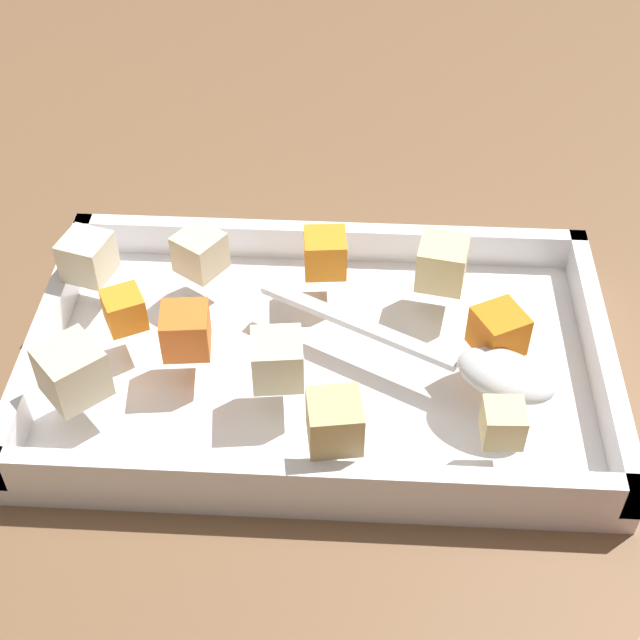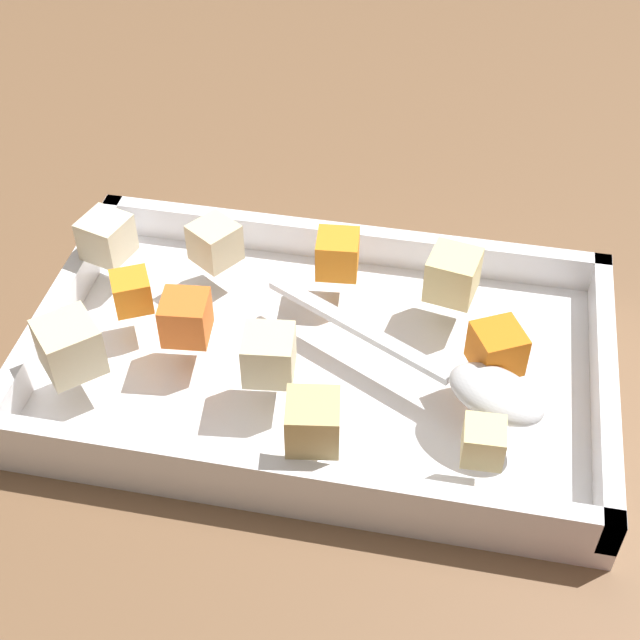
{
  "view_description": "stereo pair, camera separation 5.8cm",
  "coord_description": "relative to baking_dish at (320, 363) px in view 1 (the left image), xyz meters",
  "views": [
    {
      "loc": [
        -0.02,
        0.44,
        0.45
      ],
      "look_at": [
        0.0,
        0.02,
        0.05
      ],
      "focal_mm": 51.15,
      "sensor_mm": 36.0,
      "label": 1
    },
    {
      "loc": [
        -0.08,
        0.43,
        0.45
      ],
      "look_at": [
        0.0,
        0.02,
        0.05
      ],
      "focal_mm": 51.15,
      "sensor_mm": 36.0,
      "label": 2
    }
  ],
  "objects": [
    {
      "name": "ground_plane",
      "position": [
        -0.0,
        -0.02,
        -0.01
      ],
      "size": [
        4.0,
        4.0,
        0.0
      ],
      "primitive_type": "plane",
      "color": "brown"
    },
    {
      "name": "baking_dish",
      "position": [
        0.0,
        0.0,
        0.0
      ],
      "size": [
        0.38,
        0.23,
        0.04
      ],
      "color": "silver",
      "rests_on": "ground_plane"
    },
    {
      "name": "carrot_chunk_far_left",
      "position": [
        -0.11,
        0.01,
        0.04
      ],
      "size": [
        0.04,
        0.04,
        0.03
      ],
      "primitive_type": "cube",
      "rotation": [
        0.0,
        0.0,
        3.63
      ],
      "color": "orange",
      "rests_on": "baking_dish"
    },
    {
      "name": "carrot_chunk_heap_side",
      "position": [
        0.13,
        -0.0,
        0.04
      ],
      "size": [
        0.03,
        0.03,
        0.02
      ],
      "primitive_type": "cube",
      "rotation": [
        0.0,
        0.0,
        5.19
      ],
      "color": "orange",
      "rests_on": "baking_dish"
    },
    {
      "name": "carrot_chunk_under_handle",
      "position": [
        0.08,
        0.02,
        0.04
      ],
      "size": [
        0.03,
        0.03,
        0.03
      ],
      "primitive_type": "cube",
      "rotation": [
        0.0,
        0.0,
        4.82
      ],
      "color": "orange",
      "rests_on": "baking_dish"
    },
    {
      "name": "carrot_chunk_near_spoon",
      "position": [
        -0.0,
        -0.06,
        0.04
      ],
      "size": [
        0.03,
        0.03,
        0.03
      ],
      "primitive_type": "cube",
      "rotation": [
        0.0,
        0.0,
        0.1
      ],
      "color": "orange",
      "rests_on": "baking_dish"
    },
    {
      "name": "potato_chunk_corner_nw",
      "position": [
        0.09,
        -0.06,
        0.04
      ],
      "size": [
        0.04,
        0.04,
        0.03
      ],
      "primitive_type": "cube",
      "rotation": [
        0.0,
        0.0,
        5.69
      ],
      "color": "beige",
      "rests_on": "baking_dish"
    },
    {
      "name": "potato_chunk_mid_right",
      "position": [
        -0.01,
        0.09,
        0.04
      ],
      "size": [
        0.03,
        0.03,
        0.03
      ],
      "primitive_type": "cube",
      "rotation": [
        0.0,
        0.0,
        0.16
      ],
      "color": "tan",
      "rests_on": "baking_dish"
    },
    {
      "name": "potato_chunk_far_right",
      "position": [
        0.16,
        -0.05,
        0.04
      ],
      "size": [
        0.04,
        0.04,
        0.03
      ],
      "primitive_type": "cube",
      "rotation": [
        0.0,
        0.0,
        4.43
      ],
      "color": "beige",
      "rests_on": "baking_dish"
    },
    {
      "name": "potato_chunk_back_center",
      "position": [
        0.02,
        0.04,
        0.04
      ],
      "size": [
        0.03,
        0.03,
        0.03
      ],
      "primitive_type": "cube",
      "rotation": [
        0.0,
        0.0,
        1.69
      ],
      "color": "beige",
      "rests_on": "baking_dish"
    },
    {
      "name": "potato_chunk_corner_ne",
      "position": [
        -0.08,
        -0.05,
        0.05
      ],
      "size": [
        0.04,
        0.04,
        0.03
      ],
      "primitive_type": "cube",
      "rotation": [
        0.0,
        0.0,
        6.1
      ],
      "color": "#E0CC89",
      "rests_on": "baking_dish"
    },
    {
      "name": "potato_chunk_center",
      "position": [
        0.14,
        0.06,
        0.05
      ],
      "size": [
        0.05,
        0.05,
        0.03
      ],
      "primitive_type": "cube",
      "rotation": [
        0.0,
        0.0,
        0.75
      ],
      "color": "beige",
      "rests_on": "baking_dish"
    },
    {
      "name": "potato_chunk_mid_left",
      "position": [
        -0.11,
        0.08,
        0.04
      ],
      "size": [
        0.02,
        0.02,
        0.02
      ],
      "primitive_type": "cube",
      "rotation": [
        0.0,
        0.0,
        3.18
      ],
      "color": "#E0CC89",
      "rests_on": "baking_dish"
    },
    {
      "name": "serving_spoon",
      "position": [
        -0.1,
        0.04,
        0.04
      ],
      "size": [
        0.19,
        0.12,
        0.02
      ],
      "rotation": [
        0.0,
        0.0,
        5.8
      ],
      "color": "silver",
      "rests_on": "baking_dish"
    }
  ]
}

